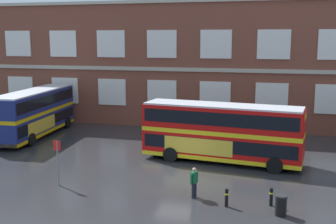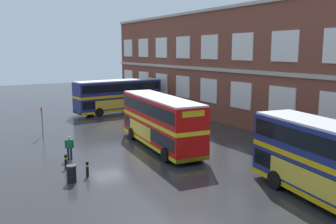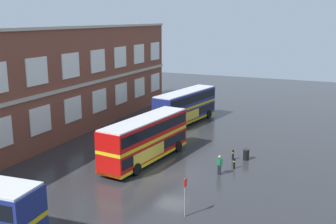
{
  "view_description": "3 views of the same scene",
  "coord_description": "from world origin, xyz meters",
  "px_view_note": "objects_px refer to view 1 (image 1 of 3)",
  "views": [
    {
      "loc": [
        6.04,
        -25.24,
        8.54
      ],
      "look_at": [
        -1.22,
        2.67,
        3.56
      ],
      "focal_mm": 45.53,
      "sensor_mm": 36.0,
      "label": 1
    },
    {
      "loc": [
        26.77,
        -10.57,
        7.69
      ],
      "look_at": [
        0.82,
        5.28,
        2.49
      ],
      "focal_mm": 38.67,
      "sensor_mm": 36.0,
      "label": 2
    },
    {
      "loc": [
        -29.36,
        -12.59,
        12.95
      ],
      "look_at": [
        3.8,
        1.99,
        4.5
      ],
      "focal_mm": 43.38,
      "sensor_mm": 36.0,
      "label": 3
    }
  ],
  "objects_px": {
    "waiting_passenger": "(194,181)",
    "safety_bollard_east": "(271,197)",
    "safety_bollard_west": "(227,198)",
    "double_decker_middle": "(222,132)",
    "station_litter_bin": "(281,205)",
    "bus_stand_flag": "(58,159)",
    "double_decker_near": "(35,112)"
  },
  "relations": [
    {
      "from": "waiting_passenger",
      "to": "safety_bollard_east",
      "type": "relative_size",
      "value": 1.79
    },
    {
      "from": "safety_bollard_west",
      "to": "safety_bollard_east",
      "type": "height_order",
      "value": "same"
    },
    {
      "from": "double_decker_middle",
      "to": "safety_bollard_east",
      "type": "distance_m",
      "value": 8.29
    },
    {
      "from": "double_decker_middle",
      "to": "station_litter_bin",
      "type": "bearing_deg",
      "value": -64.36
    },
    {
      "from": "bus_stand_flag",
      "to": "safety_bollard_east",
      "type": "relative_size",
      "value": 2.84
    },
    {
      "from": "double_decker_near",
      "to": "bus_stand_flag",
      "type": "bearing_deg",
      "value": -53.19
    },
    {
      "from": "station_litter_bin",
      "to": "safety_bollard_west",
      "type": "relative_size",
      "value": 1.08
    },
    {
      "from": "double_decker_middle",
      "to": "safety_bollard_west",
      "type": "relative_size",
      "value": 11.82
    },
    {
      "from": "bus_stand_flag",
      "to": "waiting_passenger",
      "type": "bearing_deg",
      "value": 0.48
    },
    {
      "from": "double_decker_near",
      "to": "double_decker_middle",
      "type": "xyz_separation_m",
      "value": [
        16.93,
        -3.85,
        0.0
      ]
    },
    {
      "from": "bus_stand_flag",
      "to": "safety_bollard_east",
      "type": "xyz_separation_m",
      "value": [
        12.18,
        -0.04,
        -1.14
      ]
    },
    {
      "from": "double_decker_middle",
      "to": "waiting_passenger",
      "type": "xyz_separation_m",
      "value": [
        -0.51,
        -7.2,
        -1.22
      ]
    },
    {
      "from": "double_decker_near",
      "to": "waiting_passenger",
      "type": "bearing_deg",
      "value": -33.92
    },
    {
      "from": "double_decker_middle",
      "to": "safety_bollard_east",
      "type": "relative_size",
      "value": 11.82
    },
    {
      "from": "double_decker_near",
      "to": "safety_bollard_west",
      "type": "xyz_separation_m",
      "value": [
        18.28,
        -11.85,
        -1.66
      ]
    },
    {
      "from": "waiting_passenger",
      "to": "station_litter_bin",
      "type": "bearing_deg",
      "value": -15.08
    },
    {
      "from": "waiting_passenger",
      "to": "safety_bollard_west",
      "type": "xyz_separation_m",
      "value": [
        1.86,
        -0.8,
        -0.44
      ]
    },
    {
      "from": "waiting_passenger",
      "to": "bus_stand_flag",
      "type": "relative_size",
      "value": 0.63
    },
    {
      "from": "double_decker_middle",
      "to": "bus_stand_flag",
      "type": "bearing_deg",
      "value": -139.84
    },
    {
      "from": "double_decker_near",
      "to": "waiting_passenger",
      "type": "xyz_separation_m",
      "value": [
        16.42,
        -11.05,
        -1.22
      ]
    },
    {
      "from": "double_decker_middle",
      "to": "safety_bollard_east",
      "type": "xyz_separation_m",
      "value": [
        3.56,
        -7.3,
        -1.66
      ]
    },
    {
      "from": "double_decker_near",
      "to": "safety_bollard_east",
      "type": "height_order",
      "value": "double_decker_near"
    },
    {
      "from": "double_decker_near",
      "to": "bus_stand_flag",
      "type": "height_order",
      "value": "double_decker_near"
    },
    {
      "from": "safety_bollard_west",
      "to": "waiting_passenger",
      "type": "bearing_deg",
      "value": 156.58
    },
    {
      "from": "waiting_passenger",
      "to": "double_decker_middle",
      "type": "bearing_deg",
      "value": 85.97
    },
    {
      "from": "double_decker_near",
      "to": "safety_bollard_west",
      "type": "relative_size",
      "value": 11.75
    },
    {
      "from": "double_decker_near",
      "to": "waiting_passenger",
      "type": "relative_size",
      "value": 6.57
    },
    {
      "from": "double_decker_middle",
      "to": "safety_bollard_west",
      "type": "xyz_separation_m",
      "value": [
        1.35,
        -8.0,
        -1.66
      ]
    },
    {
      "from": "bus_stand_flag",
      "to": "station_litter_bin",
      "type": "height_order",
      "value": "bus_stand_flag"
    },
    {
      "from": "waiting_passenger",
      "to": "double_decker_near",
      "type": "bearing_deg",
      "value": 146.08
    },
    {
      "from": "safety_bollard_west",
      "to": "safety_bollard_east",
      "type": "xyz_separation_m",
      "value": [
        2.22,
        0.7,
        0.0
      ]
    },
    {
      "from": "double_decker_near",
      "to": "safety_bollard_east",
      "type": "xyz_separation_m",
      "value": [
        20.5,
        -11.15,
        -1.66
      ]
    }
  ]
}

